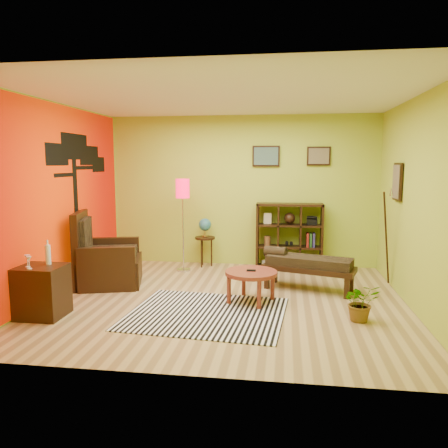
# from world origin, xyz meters

# --- Properties ---
(ground) EXTENTS (5.00, 5.00, 0.00)m
(ground) POSITION_xyz_m (0.00, 0.00, 0.00)
(ground) COLOR tan
(ground) RESTS_ON ground
(room_shell) EXTENTS (5.04, 4.54, 2.82)m
(room_shell) POSITION_xyz_m (-0.09, 0.01, 1.80)
(room_shell) COLOR #AEC937
(room_shell) RESTS_ON ground
(zebra_rug) EXTENTS (2.10, 1.83, 0.01)m
(zebra_rug) POSITION_xyz_m (-0.17, -0.60, 0.01)
(zebra_rug) COLOR white
(zebra_rug) RESTS_ON ground
(coffee_table) EXTENTS (0.72, 0.72, 0.47)m
(coffee_table) POSITION_xyz_m (0.36, -0.04, 0.38)
(coffee_table) COLOR maroon
(coffee_table) RESTS_ON ground
(armchair) EXTENTS (1.18, 1.17, 1.18)m
(armchair) POSITION_xyz_m (-2.02, 0.54, 0.36)
(armchair) COLOR black
(armchair) RESTS_ON ground
(side_cabinet) EXTENTS (0.55, 0.50, 0.97)m
(side_cabinet) POSITION_xyz_m (-2.20, -0.98, 0.33)
(side_cabinet) COLOR black
(side_cabinet) RESTS_ON ground
(floor_lamp) EXTENTS (0.25, 0.25, 1.65)m
(floor_lamp) POSITION_xyz_m (-0.98, 1.58, 1.34)
(floor_lamp) COLOR silver
(floor_lamp) RESTS_ON ground
(globe_table) EXTENTS (0.37, 0.37, 0.90)m
(globe_table) POSITION_xyz_m (-0.66, 1.98, 0.69)
(globe_table) COLOR black
(globe_table) RESTS_ON ground
(cube_shelf) EXTENTS (1.20, 0.35, 1.20)m
(cube_shelf) POSITION_xyz_m (0.91, 2.03, 0.60)
(cube_shelf) COLOR black
(cube_shelf) RESTS_ON ground
(bench) EXTENTS (1.45, 0.87, 0.63)m
(bench) POSITION_xyz_m (1.15, 0.68, 0.40)
(bench) COLOR black
(bench) RESTS_ON ground
(potted_plant) EXTENTS (0.52, 0.55, 0.37)m
(potted_plant) POSITION_xyz_m (1.75, -0.58, 0.19)
(potted_plant) COLOR #26661E
(potted_plant) RESTS_ON ground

